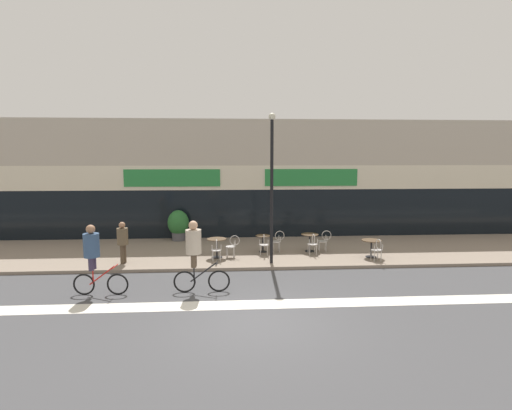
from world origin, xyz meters
The scene contains 20 objects.
ground_plane centered at (0.00, 0.00, 0.00)m, with size 120.00×120.00×0.00m, color #424244.
sidewalk_slab centered at (0.00, 7.25, 0.06)m, with size 40.00×5.50×0.12m, color gray.
storefront_facade centered at (0.00, 11.97, 2.98)m, with size 40.00×4.06×5.99m.
bike_lane_stripe centered at (0.00, 1.13, 0.00)m, with size 36.00×0.70×0.01m, color silver.
bistro_table_0 centered at (-1.17, 6.04, 0.68)m, with size 0.78×0.78×0.77m.
bistro_table_1 centered at (0.75, 6.85, 0.63)m, with size 0.61×0.61×0.72m.
bistro_table_2 centered at (2.77, 6.83, 0.66)m, with size 0.74×0.74×0.75m.
bistro_table_3 centered at (5.05, 5.68, 0.63)m, with size 0.79×0.79×0.71m.
cafe_chair_0_near centered at (-1.16, 5.42, 0.64)m, with size 0.44×0.59×0.90m.
cafe_chair_0_side centered at (-0.55, 6.03, 0.64)m, with size 0.60×0.45×0.90m.
cafe_chair_1_near centered at (0.75, 6.22, 0.64)m, with size 0.44×0.59×0.90m.
cafe_chair_1_side centered at (1.38, 6.85, 0.64)m, with size 0.59×0.42×0.90m.
cafe_chair_2_near centered at (2.77, 6.20, 0.64)m, with size 0.41×0.58×0.90m.
cafe_chair_2_side centered at (3.39, 6.82, 0.64)m, with size 0.59×0.43×0.90m.
cafe_chair_3_near centered at (5.06, 5.06, 0.64)m, with size 0.45×0.60×0.90m.
planter_pot centered at (-3.14, 9.49, 0.90)m, with size 1.01×1.01×1.47m.
lamp_post centered at (0.94, 5.08, 3.35)m, with size 0.26×0.26×5.64m.
cyclist_0 centered at (-4.73, 2.24, 1.29)m, with size 1.67×0.52×2.16m.
cyclist_1 centered at (-1.70, 2.28, 1.34)m, with size 1.74×0.48×2.24m.
pedestrian_near_end centered at (-4.70, 5.40, 1.07)m, with size 0.51×0.51×1.60m.
Camera 1 is at (-0.62, -9.73, 4.19)m, focal length 28.00 mm.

